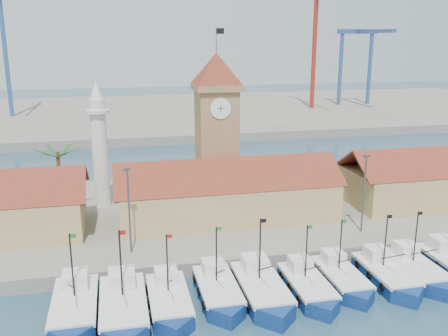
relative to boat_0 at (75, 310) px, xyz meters
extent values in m
plane|color=navy|center=(17.14, -2.74, -0.80)|extent=(400.00, 400.00, 0.00)
cube|color=gray|center=(17.14, 21.26, -0.05)|extent=(140.00, 32.00, 1.50)
cube|color=gray|center=(17.14, 107.26, 0.20)|extent=(240.00, 80.00, 2.00)
cube|color=navy|center=(0.00, 0.42, -0.28)|extent=(3.68, 8.32, 1.89)
cube|color=silver|center=(0.00, 0.42, 0.67)|extent=(3.75, 8.55, 0.37)
cube|color=silver|center=(0.00, 2.50, 1.51)|extent=(2.21, 2.31, 1.47)
cylinder|color=black|center=(0.00, 0.94, 3.61)|extent=(0.15, 0.15, 5.88)
cube|color=#197226|center=(0.26, 0.94, 6.34)|extent=(0.53, 0.02, 0.37)
cube|color=navy|center=(4.04, -0.52, -0.26)|extent=(3.82, 8.65, 1.97)
cube|color=silver|center=(4.04, -0.52, 0.73)|extent=(3.90, 8.89, 0.38)
cube|color=silver|center=(4.04, 1.64, 1.60)|extent=(2.29, 2.40, 1.53)
cylinder|color=black|center=(4.04, 0.02, 3.79)|extent=(0.15, 0.15, 6.12)
cube|color=#A5140F|center=(4.31, 0.02, 6.63)|extent=(0.55, 0.02, 0.38)
cube|color=navy|center=(7.98, -0.11, -0.32)|extent=(3.40, 7.69, 1.75)
cube|color=navy|center=(7.98, -3.95, -0.32)|extent=(3.40, 3.40, 1.75)
cube|color=silver|center=(7.98, -0.11, 0.56)|extent=(3.47, 7.91, 0.34)
cube|color=silver|center=(7.98, 1.82, 1.33)|extent=(2.04, 2.14, 1.36)
cylinder|color=black|center=(7.98, 0.38, 3.28)|extent=(0.14, 0.14, 5.44)
cube|color=#A5140F|center=(8.22, 0.38, 5.80)|extent=(0.49, 0.02, 0.34)
cube|color=navy|center=(12.52, 0.73, -0.32)|extent=(3.38, 7.65, 1.74)
cube|color=navy|center=(12.52, -3.09, -0.32)|extent=(3.38, 3.38, 1.74)
cube|color=silver|center=(12.52, 0.73, 0.55)|extent=(3.45, 7.86, 0.34)
cube|color=silver|center=(12.52, 2.64, 1.32)|extent=(2.03, 2.12, 1.35)
cylinder|color=black|center=(12.52, 1.21, 3.25)|extent=(0.14, 0.14, 5.41)
cube|color=#197226|center=(12.76, 1.21, 5.76)|extent=(0.48, 0.02, 0.34)
cube|color=navy|center=(16.41, 0.01, -0.27)|extent=(3.74, 8.46, 1.92)
cube|color=navy|center=(16.41, -4.22, -0.27)|extent=(3.74, 3.74, 1.92)
cube|color=silver|center=(16.41, 0.01, 0.69)|extent=(3.81, 8.69, 0.37)
cube|color=silver|center=(16.41, 2.12, 1.55)|extent=(2.24, 2.35, 1.50)
cylinder|color=black|center=(16.41, 0.54, 3.68)|extent=(0.15, 0.15, 5.98)
cube|color=black|center=(16.68, 0.54, 6.46)|extent=(0.53, 0.02, 0.37)
cube|color=navy|center=(20.79, -0.22, -0.33)|extent=(3.29, 7.46, 1.69)
cube|color=navy|center=(20.79, -3.95, -0.33)|extent=(3.29, 3.29, 1.69)
cube|color=silver|center=(20.79, -0.22, 0.51)|extent=(3.36, 7.66, 0.33)
cube|color=silver|center=(20.79, 1.64, 1.27)|extent=(1.98, 2.07, 1.32)
cylinder|color=black|center=(20.79, 0.25, 3.15)|extent=(0.13, 0.13, 5.27)
cube|color=#197226|center=(21.02, 0.25, 5.60)|extent=(0.47, 0.02, 0.33)
cube|color=navy|center=(24.60, 0.68, -0.34)|extent=(3.24, 7.33, 1.67)
cube|color=navy|center=(24.60, -2.99, -0.34)|extent=(3.24, 3.24, 1.67)
cube|color=silver|center=(24.60, 0.68, 0.49)|extent=(3.30, 7.53, 0.32)
cube|color=silver|center=(24.60, 2.51, 1.23)|extent=(1.94, 2.04, 1.30)
cylinder|color=black|center=(24.60, 1.14, 3.08)|extent=(0.13, 0.13, 5.18)
cube|color=#197226|center=(24.83, 1.14, 5.49)|extent=(0.46, 0.02, 0.32)
cube|color=navy|center=(29.10, 0.27, -0.32)|extent=(3.38, 7.65, 1.74)
cube|color=navy|center=(29.10, -3.55, -0.32)|extent=(3.38, 3.38, 1.74)
cube|color=silver|center=(29.10, 0.27, 0.55)|extent=(3.45, 7.86, 0.34)
cube|color=silver|center=(29.10, 2.18, 1.32)|extent=(2.03, 2.12, 1.35)
cylinder|color=black|center=(29.10, 0.75, 3.25)|extent=(0.14, 0.14, 5.41)
cube|color=black|center=(29.34, 0.75, 5.76)|extent=(0.48, 0.02, 0.34)
cube|color=navy|center=(32.58, 0.59, -0.32)|extent=(3.35, 7.58, 1.72)
cube|color=navy|center=(32.58, -3.20, -0.32)|extent=(3.35, 3.35, 1.72)
cube|color=silver|center=(32.58, 0.59, 0.54)|extent=(3.42, 7.79, 0.33)
cube|color=silver|center=(32.58, 2.48, 1.30)|extent=(2.01, 2.10, 1.34)
cylinder|color=black|center=(32.58, 1.07, 3.22)|extent=(0.13, 0.13, 5.36)
cube|color=black|center=(32.82, 1.07, 5.70)|extent=(0.48, 0.02, 0.33)
cube|color=silver|center=(36.88, 2.62, 1.45)|extent=(2.15, 2.26, 1.44)
cube|color=tan|center=(17.14, 17.26, 2.95)|extent=(26.00, 10.00, 4.50)
cube|color=maroon|center=(17.14, 14.76, 6.70)|extent=(27.04, 5.13, 3.21)
cube|color=maroon|center=(17.14, 19.76, 6.70)|extent=(27.04, 5.13, 3.21)
cube|color=maroon|center=(49.14, 19.76, 6.70)|extent=(31.20, 5.13, 3.21)
cube|color=#A17F52|center=(17.14, 23.26, 8.20)|extent=(5.00, 5.00, 15.00)
cube|color=#A17F52|center=(17.14, 23.26, 16.10)|extent=(5.80, 5.80, 0.80)
pyramid|color=maroon|center=(17.14, 23.26, 18.40)|extent=(5.80, 5.80, 4.00)
cylinder|color=white|center=(17.14, 20.71, 13.70)|extent=(2.60, 0.15, 2.60)
cube|color=black|center=(17.14, 20.63, 13.70)|extent=(0.08, 0.02, 1.00)
cube|color=black|center=(17.14, 20.63, 13.70)|extent=(0.80, 0.02, 0.08)
cylinder|color=#3F3F44|center=(17.14, 23.26, 21.90)|extent=(0.10, 0.10, 3.00)
cube|color=black|center=(17.64, 23.26, 23.00)|extent=(1.00, 0.03, 0.70)
cylinder|color=silver|center=(2.14, 25.26, 7.70)|extent=(2.00, 2.00, 14.00)
cylinder|color=silver|center=(2.14, 25.26, 13.20)|extent=(3.00, 3.00, 0.40)
cone|color=silver|center=(2.14, 25.26, 15.80)|extent=(1.80, 1.80, 2.40)
cylinder|color=brown|center=(-2.86, 23.26, 4.70)|extent=(0.44, 0.44, 8.00)
cube|color=#1E5822|center=(-1.46, 23.26, 8.50)|extent=(2.80, 0.35, 1.18)
cube|color=#1E5822|center=(-2.16, 24.47, 8.50)|extent=(1.71, 2.60, 1.18)
cube|color=#1E5822|center=(-3.56, 24.47, 8.50)|extent=(1.71, 2.60, 1.18)
cube|color=#1E5822|center=(-4.26, 23.26, 8.50)|extent=(2.80, 0.35, 1.18)
cube|color=#1E5822|center=(-3.56, 22.05, 8.50)|extent=(1.71, 2.60, 1.18)
cube|color=#1E5822|center=(-2.16, 22.05, 8.50)|extent=(1.71, 2.60, 1.18)
cylinder|color=#3F3F44|center=(5.14, 9.26, 5.20)|extent=(0.20, 0.20, 9.00)
cube|color=#3F3F44|center=(5.14, 9.26, 9.60)|extent=(0.70, 0.25, 0.25)
cylinder|color=#3F3F44|center=(31.14, 9.26, 5.20)|extent=(0.20, 0.20, 9.00)
cube|color=#3F3F44|center=(31.14, 9.26, 9.60)|extent=(0.70, 0.25, 0.25)
cube|color=#2E4F8D|center=(-23.01, 105.26, 18.60)|extent=(1.00, 1.00, 34.81)
cube|color=#A22318|center=(63.01, 102.26, 18.04)|extent=(1.00, 1.00, 33.69)
cube|color=#2E4F8D|center=(74.14, 107.26, 12.20)|extent=(0.90, 0.90, 22.00)
cube|color=#2E4F8D|center=(84.14, 107.26, 12.20)|extent=(0.90, 0.90, 22.00)
cube|color=#2E4F8D|center=(79.14, 107.26, 23.70)|extent=(13.00, 1.40, 1.40)
cube|color=#2E4F8D|center=(79.14, 97.26, 23.70)|extent=(1.40, 22.00, 1.00)
camera|label=1|loc=(4.17, -39.46, 22.44)|focal=40.00mm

